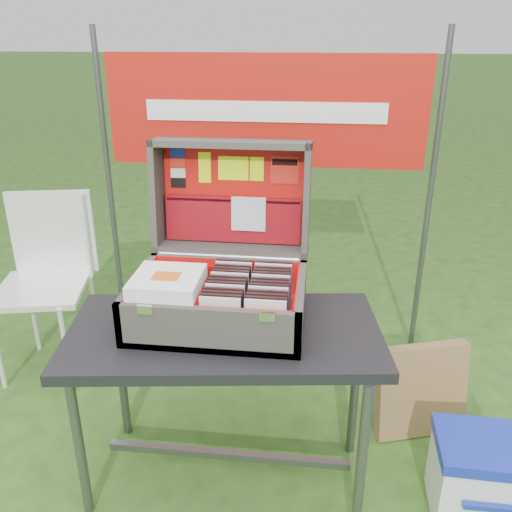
# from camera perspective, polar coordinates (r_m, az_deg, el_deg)

# --- Properties ---
(ground) EXTENTS (80.00, 80.00, 0.00)m
(ground) POSITION_cam_1_polar(r_m,az_deg,el_deg) (2.38, -2.25, -22.24)
(ground) COLOR #2C431A
(ground) RESTS_ON ground
(table) EXTENTS (1.17, 0.70, 0.69)m
(table) POSITION_cam_1_polar(r_m,az_deg,el_deg) (2.14, -3.15, -15.71)
(table) COLOR black
(table) RESTS_ON ground
(table_top) EXTENTS (1.17, 0.70, 0.04)m
(table_top) POSITION_cam_1_polar(r_m,az_deg,el_deg) (1.96, -3.36, -8.19)
(table_top) COLOR black
(table_top) RESTS_ON ground
(table_leg_fl) EXTENTS (0.04, 0.04, 0.65)m
(table_leg_fl) POSITION_cam_1_polar(r_m,az_deg,el_deg) (2.13, -18.18, -18.06)
(table_leg_fl) COLOR #59595B
(table_leg_fl) RESTS_ON ground
(table_leg_fr) EXTENTS (0.04, 0.04, 0.65)m
(table_leg_fr) POSITION_cam_1_polar(r_m,az_deg,el_deg) (1.98, 11.01, -20.91)
(table_leg_fr) COLOR #59595B
(table_leg_fr) RESTS_ON ground
(table_leg_bl) EXTENTS (0.04, 0.04, 0.65)m
(table_leg_bl) POSITION_cam_1_polar(r_m,az_deg,el_deg) (2.44, -14.02, -11.61)
(table_leg_bl) COLOR #59595B
(table_leg_bl) RESTS_ON ground
(table_leg_br) EXTENTS (0.04, 0.04, 0.65)m
(table_leg_br) POSITION_cam_1_polar(r_m,az_deg,el_deg) (2.31, 10.37, -13.44)
(table_leg_br) COLOR #59595B
(table_leg_br) RESTS_ON ground
(table_brace) EXTENTS (0.96, 0.03, 0.03)m
(table_brace) POSITION_cam_1_polar(r_m,az_deg,el_deg) (2.29, -3.02, -20.15)
(table_brace) COLOR #59595B
(table_brace) RESTS_ON ground
(suitcase) EXTENTS (0.61, 0.60, 0.59)m
(suitcase) POSITION_cam_1_polar(r_m,az_deg,el_deg) (1.92, -3.82, 1.74)
(suitcase) COLOR #524E46
(suitcase) RESTS_ON table
(suitcase_base_bottom) EXTENTS (0.61, 0.44, 0.02)m
(suitcase_base_bottom) POSITION_cam_1_polar(r_m,az_deg,el_deg) (1.99, -3.92, -6.57)
(suitcase_base_bottom) COLOR #524E46
(suitcase_base_bottom) RESTS_ON table_top
(suitcase_base_wall_front) EXTENTS (0.61, 0.02, 0.16)m
(suitcase_base_wall_front) POSITION_cam_1_polar(r_m,az_deg,el_deg) (1.78, -5.20, -7.86)
(suitcase_base_wall_front) COLOR #524E46
(suitcase_base_wall_front) RESTS_ON table_top
(suitcase_base_wall_back) EXTENTS (0.61, 0.02, 0.16)m
(suitcase_base_wall_back) POSITION_cam_1_polar(r_m,az_deg,el_deg) (2.14, -2.96, -2.22)
(suitcase_base_wall_back) COLOR #524E46
(suitcase_base_wall_back) RESTS_ON table_top
(suitcase_base_wall_left) EXTENTS (0.02, 0.44, 0.16)m
(suitcase_base_wall_left) POSITION_cam_1_polar(r_m,az_deg,el_deg) (2.03, -12.22, -4.22)
(suitcase_base_wall_left) COLOR #524E46
(suitcase_base_wall_left) RESTS_ON table_top
(suitcase_base_wall_right) EXTENTS (0.02, 0.44, 0.16)m
(suitcase_base_wall_right) POSITION_cam_1_polar(r_m,az_deg,el_deg) (1.93, 4.73, -5.26)
(suitcase_base_wall_right) COLOR #524E46
(suitcase_base_wall_right) RESTS_ON table_top
(suitcase_liner_floor) EXTENTS (0.57, 0.39, 0.01)m
(suitcase_liner_floor) POSITION_cam_1_polar(r_m,az_deg,el_deg) (1.98, -3.93, -6.19)
(suitcase_liner_floor) COLOR red
(suitcase_liner_floor) RESTS_ON suitcase_base_bottom
(suitcase_latch_left) EXTENTS (0.05, 0.01, 0.03)m
(suitcase_latch_left) POSITION_cam_1_polar(r_m,az_deg,el_deg) (1.78, -11.62, -5.54)
(suitcase_latch_left) COLOR silver
(suitcase_latch_left) RESTS_ON suitcase_base_wall_front
(suitcase_latch_right) EXTENTS (0.05, 0.01, 0.03)m
(suitcase_latch_right) POSITION_cam_1_polar(r_m,az_deg,el_deg) (1.70, 1.18, -6.41)
(suitcase_latch_right) COLOR silver
(suitcase_latch_right) RESTS_ON suitcase_base_wall_front
(suitcase_hinge) EXTENTS (0.55, 0.02, 0.02)m
(suitcase_hinge) POSITION_cam_1_polar(r_m,az_deg,el_deg) (2.12, -2.95, -0.06)
(suitcase_hinge) COLOR silver
(suitcase_hinge) RESTS_ON suitcase_base_wall_back
(suitcase_lid_back) EXTENTS (0.61, 0.06, 0.44)m
(suitcase_lid_back) POSITION_cam_1_polar(r_m,az_deg,el_deg) (2.21, -2.31, 6.58)
(suitcase_lid_back) COLOR #524E46
(suitcase_lid_back) RESTS_ON suitcase_base_wall_back
(suitcase_lid_rim_far) EXTENTS (0.61, 0.17, 0.04)m
(suitcase_lid_rim_far) POSITION_cam_1_polar(r_m,az_deg,el_deg) (2.11, -2.62, 11.75)
(suitcase_lid_rim_far) COLOR #524E46
(suitcase_lid_rim_far) RESTS_ON suitcase_lid_back
(suitcase_lid_rim_near) EXTENTS (0.61, 0.17, 0.04)m
(suitcase_lid_rim_near) POSITION_cam_1_polar(r_m,az_deg,el_deg) (2.19, -2.59, 0.89)
(suitcase_lid_rim_near) COLOR #524E46
(suitcase_lid_rim_near) RESTS_ON suitcase_lid_back
(suitcase_lid_rim_left) EXTENTS (0.02, 0.20, 0.45)m
(suitcase_lid_rim_left) POSITION_cam_1_polar(r_m,az_deg,el_deg) (2.20, -10.25, 6.39)
(suitcase_lid_rim_left) COLOR #524E46
(suitcase_lid_rim_left) RESTS_ON suitcase_lid_back
(suitcase_lid_rim_right) EXTENTS (0.02, 0.20, 0.45)m
(suitcase_lid_rim_right) POSITION_cam_1_polar(r_m,az_deg,el_deg) (2.11, 5.37, 5.92)
(suitcase_lid_rim_right) COLOR #524E46
(suitcase_lid_rim_right) RESTS_ON suitcase_lid_back
(suitcase_lid_liner) EXTENTS (0.56, 0.04, 0.39)m
(suitcase_lid_liner) POSITION_cam_1_polar(r_m,az_deg,el_deg) (2.19, -2.37, 6.50)
(suitcase_lid_liner) COLOR red
(suitcase_lid_liner) RESTS_ON suitcase_lid_back
(suitcase_liner_wall_front) EXTENTS (0.57, 0.01, 0.14)m
(suitcase_liner_wall_front) POSITION_cam_1_polar(r_m,az_deg,el_deg) (1.78, -5.12, -7.28)
(suitcase_liner_wall_front) COLOR red
(suitcase_liner_wall_front) RESTS_ON suitcase_base_bottom
(suitcase_liner_wall_back) EXTENTS (0.57, 0.01, 0.14)m
(suitcase_liner_wall_back) POSITION_cam_1_polar(r_m,az_deg,el_deg) (2.12, -3.03, -2.09)
(suitcase_liner_wall_back) COLOR red
(suitcase_liner_wall_back) RESTS_ON suitcase_base_bottom
(suitcase_liner_wall_left) EXTENTS (0.01, 0.39, 0.14)m
(suitcase_liner_wall_left) POSITION_cam_1_polar(r_m,az_deg,el_deg) (2.02, -11.84, -3.94)
(suitcase_liner_wall_left) COLOR red
(suitcase_liner_wall_left) RESTS_ON suitcase_base_bottom
(suitcase_liner_wall_right) EXTENTS (0.01, 0.39, 0.14)m
(suitcase_liner_wall_right) POSITION_cam_1_polar(r_m,az_deg,el_deg) (1.92, 4.29, -4.92)
(suitcase_liner_wall_right) COLOR red
(suitcase_liner_wall_right) RESTS_ON suitcase_base_bottom
(suitcase_lid_pocket) EXTENTS (0.55, 0.05, 0.18)m
(suitcase_lid_pocket) POSITION_cam_1_polar(r_m,az_deg,el_deg) (2.20, -2.44, 3.78)
(suitcase_lid_pocket) COLOR maroon
(suitcase_lid_pocket) RESTS_ON suitcase_lid_liner
(suitcase_pocket_edge) EXTENTS (0.54, 0.02, 0.02)m
(suitcase_pocket_edge) POSITION_cam_1_polar(r_m,az_deg,el_deg) (2.17, -2.48, 5.99)
(suitcase_pocket_edge) COLOR maroon
(suitcase_pocket_edge) RESTS_ON suitcase_lid_pocket
(suitcase_pocket_cd) EXTENTS (0.14, 0.02, 0.14)m
(suitcase_pocket_cd) POSITION_cam_1_polar(r_m,az_deg,el_deg) (2.16, -0.79, 4.45)
(suitcase_pocket_cd) COLOR silver
(suitcase_pocket_cd) RESTS_ON suitcase_lid_pocket
(lid_sticker_cc_a) EXTENTS (0.06, 0.01, 0.04)m
(lid_sticker_cc_a) POSITION_cam_1_polar(r_m,az_deg,el_deg) (2.21, -8.28, 10.69)
(lid_sticker_cc_a) COLOR #1933B2
(lid_sticker_cc_a) RESTS_ON suitcase_lid_liner
(lid_sticker_cc_b) EXTENTS (0.06, 0.01, 0.04)m
(lid_sticker_cc_b) POSITION_cam_1_polar(r_m,az_deg,el_deg) (2.21, -8.25, 9.67)
(lid_sticker_cc_b) COLOR red
(lid_sticker_cc_b) RESTS_ON suitcase_lid_liner
(lid_sticker_cc_c) EXTENTS (0.06, 0.01, 0.04)m
(lid_sticker_cc_c) POSITION_cam_1_polar(r_m,az_deg,el_deg) (2.22, -8.21, 8.64)
(lid_sticker_cc_c) COLOR white
(lid_sticker_cc_c) RESTS_ON suitcase_lid_liner
(lid_sticker_cc_d) EXTENTS (0.06, 0.01, 0.04)m
(lid_sticker_cc_d) POSITION_cam_1_polar(r_m,az_deg,el_deg) (2.22, -8.18, 7.63)
(lid_sticker_cc_d) COLOR black
(lid_sticker_cc_d) RESTS_ON suitcase_lid_liner
(lid_card_neon_tall) EXTENTS (0.05, 0.01, 0.12)m
(lid_card_neon_tall) POSITION_cam_1_polar(r_m,az_deg,el_deg) (2.19, -5.42, 9.26)
(lid_card_neon_tall) COLOR #E1FC0A
(lid_card_neon_tall) RESTS_ON suitcase_lid_liner
(lid_card_neon_main) EXTENTS (0.12, 0.01, 0.09)m
(lid_card_neon_main) POSITION_cam_1_polar(r_m,az_deg,el_deg) (2.17, -2.40, 9.20)
(lid_card_neon_main) COLOR #E1FC0A
(lid_card_neon_main) RESTS_ON suitcase_lid_liner
(lid_card_neon_small) EXTENTS (0.05, 0.01, 0.09)m
(lid_card_neon_small) POSITION_cam_1_polar(r_m,az_deg,el_deg) (2.15, 0.08, 9.14)
(lid_card_neon_small) COLOR #E1FC0A
(lid_card_neon_small) RESTS_ON suitcase_lid_liner
(lid_sticker_band) EXTENTS (0.11, 0.01, 0.11)m
(lid_sticker_band) POSITION_cam_1_polar(r_m,az_deg,el_deg) (2.14, 3.03, 9.05)
(lid_sticker_band) COLOR red
(lid_sticker_band) RESTS_ON suitcase_lid_liner
(lid_sticker_band_bar) EXTENTS (0.10, 0.01, 0.02)m
(lid_sticker_band_bar) POSITION_cam_1_polar(r_m,az_deg,el_deg) (2.14, 3.05, 9.84)
(lid_sticker_band_bar) COLOR black
(lid_sticker_band_bar) RESTS_ON suitcase_lid_liner
(cd_left_0) EXTENTS (0.14, 0.01, 0.16)m
(cd_left_0) POSITION_cam_1_polar(r_m,az_deg,el_deg) (1.79, -3.78, -6.63)
(cd_left_0) COLOR silver
(cd_left_0) RESTS_ON suitcase_liner_floor
(cd_left_1) EXTENTS (0.14, 0.01, 0.16)m
(cd_left_1) POSITION_cam_1_polar(r_m,az_deg,el_deg) (1.81, -3.64, -6.26)
(cd_left_1) COLOR black
(cd_left_1) RESTS_ON suitcase_liner_floor
(cd_left_2) EXTENTS (0.14, 0.01, 0.16)m
(cd_left_2) POSITION_cam_1_polar(r_m,az_deg,el_deg) (1.83, -3.51, -5.90)
(cd_left_2) COLOR black
(cd_left_2) RESTS_ON suitcase_liner_floor
(cd_left_3) EXTENTS (0.14, 0.01, 0.16)m
(cd_left_3) POSITION_cam_1_polar(r_m,az_deg,el_deg) (1.85, -3.37, -5.54)
(cd_left_3) COLOR black
(cd_left_3) RESTS_ON suitcase_liner_floor
(cd_left_4) EXTENTS (0.14, 0.01, 0.16)m
(cd_left_4) POSITION_cam_1_polar(r_m,az_deg,el_deg) (1.87, -3.25, -5.19)
(cd_left_4) COLOR silver
(cd_left_4) RESTS_ON suitcase_liner_floor
(cd_left_5) EXTENTS (0.14, 0.01, 0.16)m
(cd_left_5) POSITION_cam_1_polar(r_m,az_deg,el_deg) (1.89, -3.12, -4.85)
(cd_left_5) COLOR black
(cd_left_5) RESTS_ON suitcase_liner_floor
(cd_left_6) EXTENTS (0.14, 0.01, 0.16)m
(cd_left_6) POSITION_cam_1_polar(r_m,az_deg,el_deg) (1.92, -3.00, -4.52)
(cd_left_6) COLOR black
(cd_left_6) RESTS_ON suitcase_liner_floor
(cd_left_7) EXTENTS (0.14, 0.01, 0.16)m
(cd_left_7) POSITION_cam_1_polar(r_m,az_deg,el_deg) (1.94, -2.88, -4.19)
(cd_left_7) COLOR black
(cd_left_7) RESTS_ON suitcase_liner_floor
(cd_left_8) EXTENTS (0.14, 0.01, 0.16)m
(cd_left_8) POSITION_cam_1_polar(r_m,az_deg,el_deg) (1.96, -2.76, -3.87)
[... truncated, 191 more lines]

